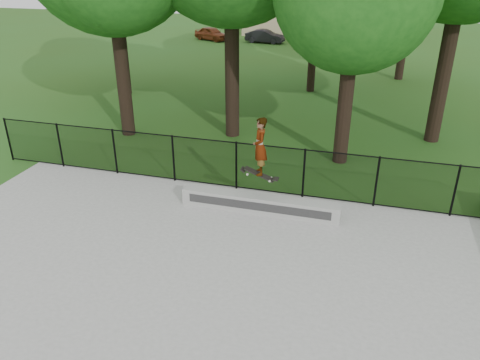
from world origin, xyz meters
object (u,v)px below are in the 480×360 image
at_px(grind_ledge, 260,204).
at_px(car_a, 212,34).
at_px(car_b, 265,36).
at_px(skater_airborne, 260,148).
at_px(car_c, 339,34).

distance_m(grind_ledge, car_a, 29.38).
height_order(grind_ledge, car_b, car_b).
bearing_deg(car_b, grind_ledge, -160.90).
bearing_deg(car_a, skater_airborne, -133.75).
xyz_separation_m(car_b, skater_airborne, (6.20, -27.30, 1.44)).
bearing_deg(grind_ledge, car_b, 102.83).
distance_m(grind_ledge, skater_airborne, 1.65).
bearing_deg(car_c, car_b, 124.63).
height_order(car_a, car_c, car_c).
height_order(car_a, skater_airborne, skater_airborne).
bearing_deg(grind_ledge, car_a, 111.52).
distance_m(car_a, skater_airborne, 29.44).
height_order(car_b, car_c, car_c).
distance_m(car_a, car_b, 4.57).
xyz_separation_m(grind_ledge, car_a, (-10.77, 27.33, 0.24)).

